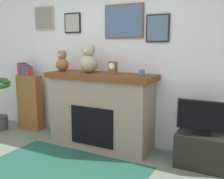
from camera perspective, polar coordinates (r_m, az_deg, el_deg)
back_wall at (r=4.09m, az=-1.55°, el=7.06°), size 5.20×0.15×2.60m
fireplace at (r=3.87m, az=-2.47°, el=-4.39°), size 1.65×0.58×1.09m
bookshelf at (r=4.85m, az=-17.72°, el=-2.23°), size 0.47×0.16×1.19m
tv_stand at (r=3.48m, az=19.03°, el=-12.52°), size 0.60×0.40×0.43m
television at (r=3.34m, az=19.42°, el=-5.92°), size 0.62×0.14×0.41m
area_rug at (r=3.34m, az=-10.93°, el=-17.03°), size 1.98×1.19×0.01m
candle_jar at (r=3.47m, az=6.60°, el=3.70°), size 0.08×0.08×0.08m
mantel_clock at (r=3.65m, az=0.17°, el=4.82°), size 0.11×0.08×0.18m
teddy_bear_tan at (r=4.14m, az=-10.93°, el=6.01°), size 0.20×0.20×0.32m
teddy_bear_brown at (r=3.84m, az=-5.12°, el=6.55°), size 0.26×0.26×0.43m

